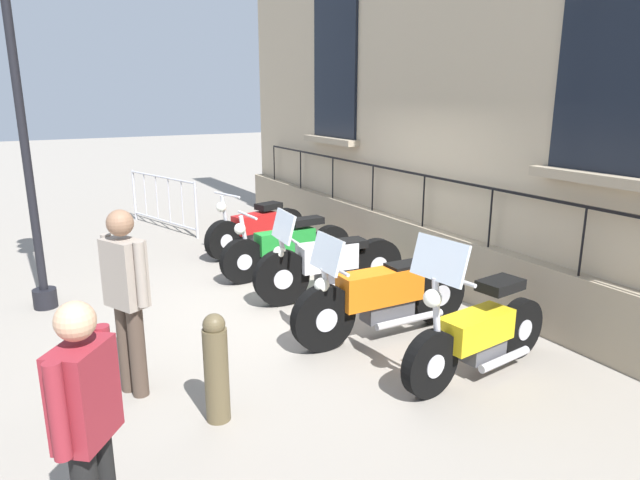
{
  "coord_description": "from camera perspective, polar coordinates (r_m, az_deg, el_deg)",
  "views": [
    {
      "loc": [
        3.1,
        5.96,
        2.59
      ],
      "look_at": [
        -0.2,
        0.0,
        0.8
      ],
      "focal_mm": 31.34,
      "sensor_mm": 36.0,
      "label": 1
    }
  ],
  "objects": [
    {
      "name": "ground_plane",
      "position": [
        7.2,
        -1.38,
        -6.36
      ],
      "size": [
        60.0,
        60.0,
        0.0
      ],
      "primitive_type": "plane",
      "color": "gray"
    },
    {
      "name": "building_facade",
      "position": [
        8.03,
        13.65,
        19.54
      ],
      "size": [
        0.82,
        11.89,
        6.87
      ],
      "color": "tan",
      "rests_on": "ground_plane"
    },
    {
      "name": "motorcycle_red",
      "position": [
        9.38,
        -6.5,
        1.14
      ],
      "size": [
        1.97,
        0.83,
        1.07
      ],
      "color": "black",
      "rests_on": "ground_plane"
    },
    {
      "name": "motorcycle_green",
      "position": [
        8.18,
        -3.3,
        -0.81
      ],
      "size": [
        2.12,
        0.57,
        0.98
      ],
      "color": "black",
      "rests_on": "ground_plane"
    },
    {
      "name": "motorcycle_white",
      "position": [
        7.22,
        0.92,
        -2.57
      ],
      "size": [
        2.08,
        0.71,
        1.2
      ],
      "color": "black",
      "rests_on": "ground_plane"
    },
    {
      "name": "motorcycle_orange",
      "position": [
        6.12,
        6.41,
        -5.79
      ],
      "size": [
        2.21,
        0.64,
        1.22
      ],
      "color": "black",
      "rests_on": "ground_plane"
    },
    {
      "name": "motorcycle_yellow",
      "position": [
        5.47,
        15.76,
        -9.18
      ],
      "size": [
        1.91,
        0.68,
        1.43
      ],
      "color": "black",
      "rests_on": "ground_plane"
    },
    {
      "name": "lamppost",
      "position": [
        7.43,
        -29.26,
        19.1
      ],
      "size": [
        0.33,
        1.03,
        4.58
      ],
      "color": "black",
      "rests_on": "ground_plane"
    },
    {
      "name": "crowd_barrier",
      "position": [
        11.38,
        -15.73,
        3.94
      ],
      "size": [
        0.72,
        2.23,
        1.05
      ],
      "color": "#B7B7BF",
      "rests_on": "ground_plane"
    },
    {
      "name": "bollard",
      "position": [
        4.66,
        -10.56,
        -12.68
      ],
      "size": [
        0.2,
        0.2,
        0.93
      ],
      "color": "brown",
      "rests_on": "ground_plane"
    },
    {
      "name": "pedestrian_standing",
      "position": [
        3.39,
        -22.66,
        -16.84
      ],
      "size": [
        0.4,
        0.43,
        1.57
      ],
      "color": "black",
      "rests_on": "ground_plane"
    },
    {
      "name": "pedestrian_walking",
      "position": [
        5.06,
        -19.15,
        -5.13
      ],
      "size": [
        0.36,
        0.49,
        1.67
      ],
      "color": "#47382D",
      "rests_on": "ground_plane"
    }
  ]
}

